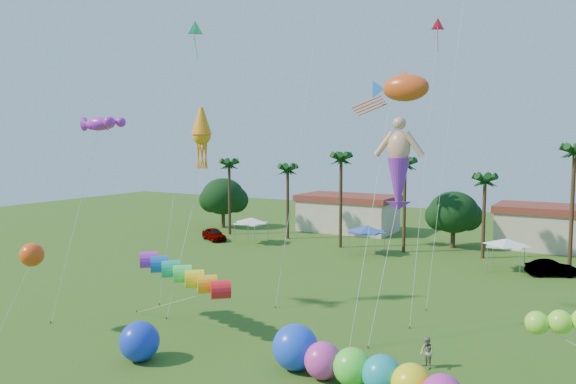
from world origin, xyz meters
The scene contains 17 objects.
tree_line centered at (3.57, 44.00, 4.28)m, with size 69.46×8.91×11.00m.
buildings_row centered at (-3.09, 50.00, 2.00)m, with size 35.00×7.00×4.00m.
tent_row centered at (-6.00, 36.33, 2.75)m, with size 31.00×4.00×0.60m.
car_a centered at (-25.04, 35.48, 0.73)m, with size 1.73×4.30×1.46m, color #4C4C54.
car_b centered at (11.86, 36.09, 0.71)m, with size 1.51×4.32×1.42m, color #4C4C54.
spectator_b centered at (8.06, 10.65, 0.83)m, with size 0.81×0.63×1.66m, color gray.
caterpillar_inflatable centered at (6.36, 6.43, 1.01)m, with size 11.82×4.13×2.41m.
blue_ball centered at (-5.73, 3.80, 1.09)m, with size 2.18×2.18×2.18m, color blue.
rainbow_tube centered at (-5.81, 8.48, 3.13)m, with size 10.18×5.33×3.70m.
green_worm centered at (13.26, 10.97, 3.22)m, with size 9.75×2.78×3.90m.
orange_ball_kite centered at (-14.55, 3.73, 4.95)m, with size 1.99×2.70×5.69m.
merman_kite centered at (4.79, 15.17, 10.16)m, with size 2.64×4.57×12.88m.
fish_kite centered at (4.56, 16.89, 15.24)m, with size 4.67×7.00×16.19m.
squid_kite centered at (-9.11, 13.57, 12.28)m, with size 1.76×4.57×14.35m.
lobster_kite centered at (-14.48, 9.09, 13.08)m, with size 3.92×5.18×13.77m.
delta_kite_red centered at (5.51, 20.40, 19.07)m, with size 1.00×4.66×20.13m.
delta_kite_green centered at (-10.87, 15.13, 19.73)m, with size 1.81×3.63×20.68m.
Camera 1 is at (16.05, -17.71, 11.93)m, focal length 35.00 mm.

